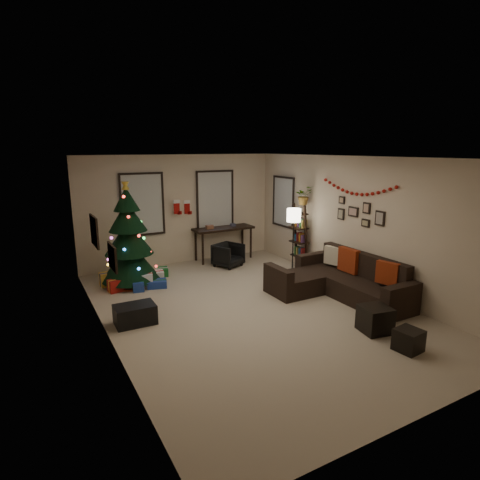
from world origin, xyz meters
name	(u,v)px	position (x,y,z in m)	size (l,w,h in m)	color
floor	(251,309)	(0.00, 0.00, 0.00)	(7.00, 7.00, 0.00)	tan
ceiling	(252,157)	(0.00, 0.00, 2.70)	(7.00, 7.00, 0.00)	white
wall_back	(180,210)	(0.00, 3.50, 1.35)	(5.00, 5.00, 0.00)	beige
wall_front	(430,302)	(0.00, -3.50, 1.35)	(5.00, 5.00, 0.00)	beige
wall_left	(103,254)	(-2.50, 0.00, 1.35)	(7.00, 7.00, 0.00)	beige
wall_right	(357,223)	(2.50, 0.00, 1.35)	(7.00, 7.00, 0.00)	beige
window_back_left	(142,204)	(-0.95, 3.47, 1.55)	(1.05, 0.06, 1.50)	#728CB2
window_back_right	(215,200)	(0.95, 3.47, 1.55)	(1.05, 0.06, 1.50)	#728CB2
window_right_wall	(284,202)	(2.47, 2.55, 1.50)	(0.06, 0.90, 1.30)	#728CB2
christmas_tree	(129,241)	(-1.56, 2.41, 0.94)	(1.22, 1.22, 2.27)	black
presents	(141,280)	(-1.41, 2.23, 0.12)	(1.50, 1.01, 0.30)	silver
sofa	(339,282)	(1.86, -0.25, 0.27)	(1.76, 2.56, 0.84)	black
pillow_red_a	(388,273)	(2.21, -1.11, 0.64)	(0.11, 0.42, 0.42)	maroon
pillow_red_b	(349,260)	(2.21, -0.13, 0.64)	(0.13, 0.48, 0.48)	maroon
pillow_cream	(333,256)	(2.21, 0.33, 0.63)	(0.11, 0.38, 0.38)	beige
ottoman_near	(375,319)	(1.24, -1.75, 0.21)	(0.44, 0.44, 0.42)	black
ottoman_far	(408,340)	(1.19, -2.43, 0.16)	(0.34, 0.34, 0.32)	black
desk	(223,231)	(1.06, 3.22, 0.75)	(1.57, 0.56, 0.85)	black
desk_chair	(228,255)	(0.86, 2.57, 0.29)	(0.56, 0.52, 0.57)	black
bookshelf	(300,237)	(2.30, 1.61, 0.76)	(0.30, 0.47, 1.57)	black
potted_plant	(304,193)	(2.30, 1.52, 1.84)	(0.50, 0.44, 0.56)	#4C4C4C
floor_lamp	(294,219)	(1.95, 1.41, 1.26)	(0.32, 0.32, 1.51)	black
art_map	(94,231)	(-2.48, 0.80, 1.55)	(0.04, 0.60, 0.50)	black
art_abstract	(112,257)	(-2.48, -0.54, 1.43)	(0.04, 0.45, 0.35)	black
gallery	(360,213)	(2.48, -0.07, 1.57)	(0.03, 1.25, 0.54)	black
garland	(357,188)	(2.45, 0.01, 2.07)	(0.08, 1.90, 0.30)	#A5140C
stocking_left	(177,207)	(-0.14, 3.33, 1.45)	(0.20, 0.05, 0.36)	#990F0C
stocking_right	(187,207)	(0.19, 3.49, 1.41)	(0.20, 0.05, 0.36)	#990F0C
storage_bin	(135,314)	(-2.01, 0.39, 0.16)	(0.65, 0.44, 0.33)	black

